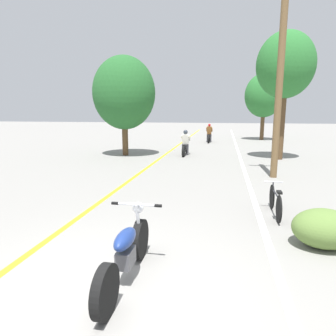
# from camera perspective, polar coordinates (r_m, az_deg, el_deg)

# --- Properties ---
(ground_plane) EXTENTS (120.00, 120.00, 0.00)m
(ground_plane) POSITION_cam_1_polar(r_m,az_deg,el_deg) (4.33, -12.69, -23.01)
(ground_plane) COLOR gray
(lane_stripe_center) EXTENTS (0.14, 48.00, 0.01)m
(lane_stripe_center) POSITION_cam_1_polar(r_m,az_deg,el_deg) (16.21, -0.91, 2.30)
(lane_stripe_center) COLOR yellow
(lane_stripe_center) RESTS_ON ground
(lane_stripe_edge) EXTENTS (0.14, 48.00, 0.01)m
(lane_stripe_edge) POSITION_cam_1_polar(r_m,az_deg,el_deg) (15.91, 13.62, 1.83)
(lane_stripe_edge) COLOR white
(lane_stripe_edge) RESTS_ON ground
(utility_pole) EXTENTS (1.10, 0.24, 7.41)m
(utility_pole) POSITION_cam_1_polar(r_m,az_deg,el_deg) (11.53, 20.62, 17.12)
(utility_pole) COLOR brown
(utility_pole) RESTS_ON ground
(roadside_tree_right_near) EXTENTS (2.74, 2.47, 6.15)m
(roadside_tree_right_near) POSITION_cam_1_polar(r_m,az_deg,el_deg) (16.10, 21.47, 17.65)
(roadside_tree_right_near) COLOR #513A23
(roadside_tree_right_near) RESTS_ON ground
(roadside_tree_right_far) EXTENTS (3.13, 2.82, 5.49)m
(roadside_tree_right_far) POSITION_cam_1_polar(r_m,az_deg,el_deg) (26.59, 17.82, 13.01)
(roadside_tree_right_far) COLOR #513A23
(roadside_tree_right_far) RESTS_ON ground
(roadside_tree_left) EXTENTS (3.36, 3.02, 5.28)m
(roadside_tree_left) POSITION_cam_1_polar(r_m,az_deg,el_deg) (16.57, -8.39, 13.92)
(roadside_tree_left) COLOR #513A23
(roadside_tree_left) RESTS_ON ground
(roadside_bush) EXTENTS (1.10, 0.88, 0.70)m
(roadside_bush) POSITION_cam_1_polar(r_m,az_deg,el_deg) (6.07, 27.60, -10.17)
(roadside_bush) COLOR #5B7A38
(roadside_bush) RESTS_ON ground
(motorcycle_foreground) EXTENTS (0.80, 2.13, 1.00)m
(motorcycle_foreground) POSITION_cam_1_polar(r_m,az_deg,el_deg) (4.42, -7.93, -15.65)
(motorcycle_foreground) COLOR black
(motorcycle_foreground) RESTS_ON ground
(motorcycle_rider_lead) EXTENTS (0.50, 2.11, 1.38)m
(motorcycle_rider_lead) POSITION_cam_1_polar(r_m,az_deg,el_deg) (16.63, 3.33, 4.31)
(motorcycle_rider_lead) COLOR black
(motorcycle_rider_lead) RESTS_ON ground
(motorcycle_rider_far) EXTENTS (0.50, 2.08, 1.43)m
(motorcycle_rider_far) POSITION_cam_1_polar(r_m,az_deg,el_deg) (23.66, 7.84, 6.17)
(motorcycle_rider_far) COLOR black
(motorcycle_rider_far) RESTS_ON ground
(bicycle_parked) EXTENTS (0.44, 1.59, 0.70)m
(bicycle_parked) POSITION_cam_1_polar(r_m,az_deg,el_deg) (7.42, 19.76, -6.01)
(bicycle_parked) COLOR black
(bicycle_parked) RESTS_ON ground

